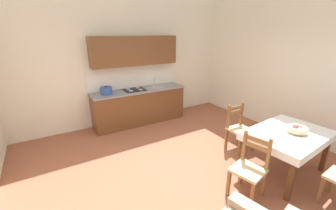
{
  "coord_description": "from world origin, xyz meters",
  "views": [
    {
      "loc": [
        -1.96,
        -2.54,
        2.3
      ],
      "look_at": [
        -0.01,
        0.71,
        1.0
      ],
      "focal_mm": 22.96,
      "sensor_mm": 36.0,
      "label": 1
    }
  ],
  "objects": [
    {
      "name": "ground_plane",
      "position": [
        0.0,
        0.0,
        -0.05
      ],
      "size": [
        6.25,
        6.04,
        0.1
      ],
      "primitive_type": "cube",
      "color": "#99563D"
    },
    {
      "name": "wall_back",
      "position": [
        0.0,
        2.78,
        1.99
      ],
      "size": [
        6.25,
        0.12,
        3.99
      ],
      "primitive_type": "cube",
      "color": "silver",
      "rests_on": "ground_plane"
    },
    {
      "name": "wall_right",
      "position": [
        2.88,
        0.0,
        1.99
      ],
      "size": [
        0.12,
        6.04,
        3.99
      ],
      "primitive_type": "cube",
      "color": "silver",
      "rests_on": "ground_plane"
    },
    {
      "name": "kitchen_cabinetry",
      "position": [
        0.13,
        2.45,
        0.86
      ],
      "size": [
        2.4,
        0.63,
        2.2
      ],
      "color": "brown",
      "rests_on": "ground_plane"
    },
    {
      "name": "dining_table",
      "position": [
        1.34,
        -0.84,
        0.63
      ],
      "size": [
        1.46,
        1.09,
        0.75
      ],
      "color": "#56331C",
      "rests_on": "ground_plane"
    },
    {
      "name": "dining_chair_tv_side",
      "position": [
        0.39,
        -0.9,
        0.44
      ],
      "size": [
        0.5,
        0.5,
        0.93
      ],
      "color": "#D1BC89",
      "rests_on": "ground_plane"
    },
    {
      "name": "dining_chair_kitchen_side",
      "position": [
        1.3,
        0.11,
        0.44
      ],
      "size": [
        0.44,
        0.44,
        0.93
      ],
      "color": "#D1BC89",
      "rests_on": "ground_plane"
    },
    {
      "name": "fruit_bowl",
      "position": [
        1.43,
        -0.92,
        0.81
      ],
      "size": [
        0.3,
        0.3,
        0.12
      ],
      "color": "beige",
      "rests_on": "dining_table"
    }
  ]
}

